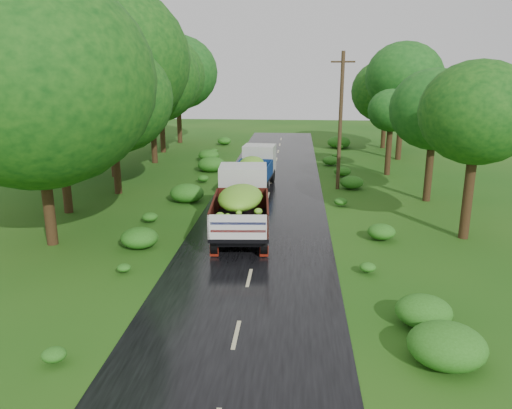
# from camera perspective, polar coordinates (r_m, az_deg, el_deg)

# --- Properties ---
(ground) EXTENTS (120.00, 120.00, 0.00)m
(ground) POSITION_cam_1_polar(r_m,az_deg,el_deg) (14.80, -2.28, -14.69)
(ground) COLOR #164A0F
(ground) RESTS_ON ground
(road) EXTENTS (6.50, 80.00, 0.02)m
(road) POSITION_cam_1_polar(r_m,az_deg,el_deg) (19.26, -0.50, -7.19)
(road) COLOR black
(road) RESTS_ON ground
(road_lines) EXTENTS (0.12, 69.60, 0.00)m
(road_lines) POSITION_cam_1_polar(r_m,az_deg,el_deg) (20.18, -0.25, -6.06)
(road_lines) COLOR #BFB78C
(road_lines) RESTS_ON road
(truck_near) EXTENTS (2.79, 6.77, 2.78)m
(truck_near) POSITION_cam_1_polar(r_m,az_deg,el_deg) (22.63, -1.64, 0.48)
(truck_near) COLOR black
(truck_near) RESTS_ON ground
(truck_far) EXTENTS (2.53, 5.99, 2.46)m
(truck_far) POSITION_cam_1_polar(r_m,az_deg,el_deg) (31.36, -0.10, 4.39)
(truck_far) COLOR black
(truck_far) RESTS_ON ground
(utility_pole) EXTENTS (1.40, 0.60, 8.32)m
(utility_pole) POSITION_cam_1_polar(r_m,az_deg,el_deg) (31.08, 9.62, 9.47)
(utility_pole) COLOR #382616
(utility_pole) RESTS_ON ground
(trees_left) EXTENTS (6.68, 33.94, 9.97)m
(trees_left) POSITION_cam_1_polar(r_m,az_deg,el_deg) (35.47, -14.80, 13.90)
(trees_left) COLOR black
(trees_left) RESTS_ON ground
(trees_right) EXTENTS (4.97, 29.14, 8.20)m
(trees_right) POSITION_cam_1_polar(r_m,az_deg,el_deg) (37.42, 17.08, 11.86)
(trees_right) COLOR black
(trees_right) RESTS_ON ground
(shrubs) EXTENTS (11.90, 44.00, 0.70)m
(shrubs) POSITION_cam_1_polar(r_m,az_deg,el_deg) (27.67, 1.16, 0.66)
(shrubs) COLOR #266117
(shrubs) RESTS_ON ground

